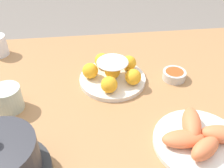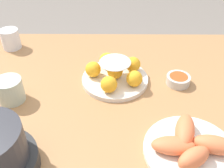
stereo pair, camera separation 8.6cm
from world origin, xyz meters
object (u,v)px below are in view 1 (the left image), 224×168
object	(u,v)px
cup_far	(8,99)
seafood_platter	(199,138)
cake_plate	(113,73)
warming_pot	(3,167)
dining_table	(111,126)
sauce_bowl	(174,75)

from	to	relation	value
cup_far	seafood_platter	bearing A→B (deg)	158.63
cake_plate	seafood_platter	bearing A→B (deg)	122.14
cup_far	warming_pot	bearing A→B (deg)	99.39
cake_plate	warming_pot	xyz separation A→B (m)	(0.29, 0.37, 0.03)
dining_table	cake_plate	xyz separation A→B (m)	(-0.02, -0.14, 0.12)
seafood_platter	cup_far	xyz separation A→B (m)	(0.53, -0.21, 0.02)
sauce_bowl	warming_pot	size ratio (longest dim) A/B	0.39
cake_plate	warming_pot	bearing A→B (deg)	51.71
warming_pot	dining_table	bearing A→B (deg)	-139.45
dining_table	seafood_platter	distance (m)	0.30
seafood_platter	warming_pot	distance (m)	0.50
warming_pot	sauce_bowl	bearing A→B (deg)	-145.19
warming_pot	cup_far	bearing A→B (deg)	-80.61
cake_plate	sauce_bowl	size ratio (longest dim) A/B	2.84
seafood_platter	warming_pot	bearing A→B (deg)	6.79
cake_plate	dining_table	bearing A→B (deg)	81.64
cup_far	warming_pot	xyz separation A→B (m)	(-0.04, 0.27, 0.02)
dining_table	cup_far	bearing A→B (deg)	-6.07
cake_plate	sauce_bowl	bearing A→B (deg)	176.78
dining_table	cake_plate	size ratio (longest dim) A/B	6.48
dining_table	warming_pot	bearing A→B (deg)	40.55
seafood_platter	cup_far	bearing A→B (deg)	-21.37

